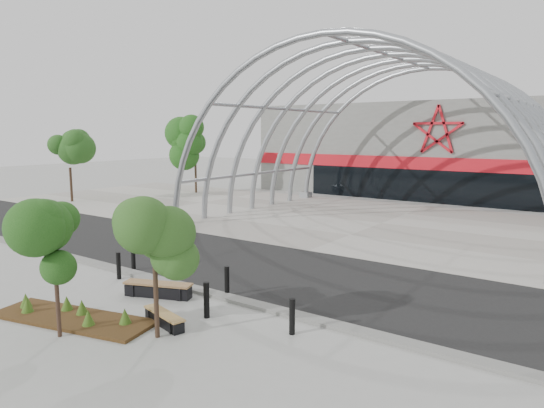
{
  "coord_description": "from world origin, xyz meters",
  "views": [
    {
      "loc": [
        11.41,
        -12.02,
        5.51
      ],
      "look_at": [
        0.0,
        4.0,
        2.6
      ],
      "focal_mm": 32.0,
      "sensor_mm": 36.0,
      "label": 1
    }
  ],
  "objects_px": {
    "street_tree_1": "(154,238)",
    "bollard_2": "(207,300)",
    "street_tree_0": "(54,244)",
    "bench_0": "(158,290)",
    "bench_1": "(164,319)"
  },
  "relations": [
    {
      "from": "street_tree_0",
      "to": "bench_0",
      "type": "height_order",
      "value": "street_tree_0"
    },
    {
      "from": "street_tree_1",
      "to": "bench_1",
      "type": "xyz_separation_m",
      "value": [
        -0.48,
        0.68,
        -2.56
      ]
    },
    {
      "from": "street_tree_1",
      "to": "bollard_2",
      "type": "xyz_separation_m",
      "value": [
        0.13,
        1.81,
        -2.19
      ]
    },
    {
      "from": "street_tree_1",
      "to": "bench_1",
      "type": "bearing_deg",
      "value": 125.3
    },
    {
      "from": "street_tree_1",
      "to": "bollard_2",
      "type": "distance_m",
      "value": 2.85
    },
    {
      "from": "street_tree_1",
      "to": "bench_0",
      "type": "relative_size",
      "value": 1.6
    },
    {
      "from": "street_tree_1",
      "to": "bench_1",
      "type": "height_order",
      "value": "street_tree_1"
    },
    {
      "from": "bench_0",
      "to": "street_tree_1",
      "type": "bearing_deg",
      "value": -41.83
    },
    {
      "from": "bench_0",
      "to": "bollard_2",
      "type": "xyz_separation_m",
      "value": [
        2.63,
        -0.42,
        0.31
      ]
    },
    {
      "from": "street_tree_1",
      "to": "bench_1",
      "type": "relative_size",
      "value": 2.08
    },
    {
      "from": "street_tree_1",
      "to": "bollard_2",
      "type": "height_order",
      "value": "street_tree_1"
    },
    {
      "from": "bench_1",
      "to": "bollard_2",
      "type": "height_order",
      "value": "bollard_2"
    },
    {
      "from": "street_tree_1",
      "to": "bench_0",
      "type": "height_order",
      "value": "street_tree_1"
    },
    {
      "from": "bench_0",
      "to": "bench_1",
      "type": "xyz_separation_m",
      "value": [
        2.01,
        -1.55,
        -0.06
      ]
    },
    {
      "from": "bench_1",
      "to": "bollard_2",
      "type": "xyz_separation_m",
      "value": [
        0.61,
        1.13,
        0.37
      ]
    }
  ]
}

